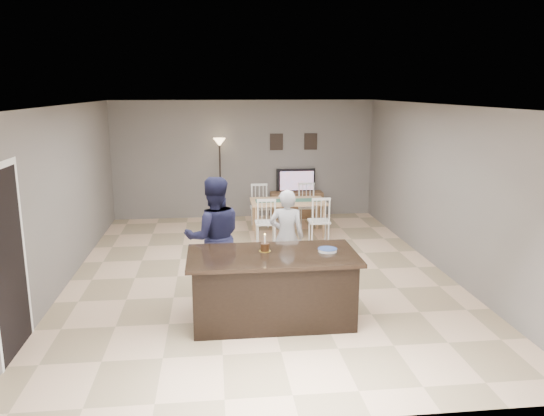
{
  "coord_description": "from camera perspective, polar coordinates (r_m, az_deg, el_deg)",
  "views": [
    {
      "loc": [
        -0.73,
        -8.17,
        2.94
      ],
      "look_at": [
        0.16,
        -0.3,
        1.16
      ],
      "focal_mm": 35.0,
      "sensor_mm": 36.0,
      "label": 1
    }
  ],
  "objects": [
    {
      "name": "television",
      "position": [
        12.34,
        2.63,
        2.98
      ],
      "size": [
        0.91,
        0.12,
        0.53
      ],
      "primitive_type": "imported",
      "rotation": [
        0.0,
        0.0,
        3.14
      ],
      "color": "black",
      "rests_on": "tv_console"
    },
    {
      "name": "birthday_cake",
      "position": [
        6.82,
        -0.78,
        -4.21
      ],
      "size": [
        0.15,
        0.15,
        0.24
      ],
      "color": "gold",
      "rests_on": "kitchen_island"
    },
    {
      "name": "picture_frames",
      "position": [
        12.35,
        2.34,
        7.14
      ],
      "size": [
        1.1,
        0.02,
        0.38
      ],
      "color": "black",
      "rests_on": "room_shell"
    },
    {
      "name": "plate_stack",
      "position": [
        6.86,
        5.99,
        -4.51
      ],
      "size": [
        0.25,
        0.25,
        0.04
      ],
      "color": "white",
      "rests_on": "kitchen_island"
    },
    {
      "name": "doorway",
      "position": [
        6.51,
        -26.57,
        -3.65
      ],
      "size": [
        0.0,
        2.1,
        2.65
      ],
      "color": "black",
      "rests_on": "floor"
    },
    {
      "name": "dining_table",
      "position": [
        10.86,
        1.73,
        0.18
      ],
      "size": [
        1.53,
        1.72,
        0.93
      ],
      "rotation": [
        0.0,
        0.0,
        -0.01
      ],
      "color": "tan",
      "rests_on": "floor"
    },
    {
      "name": "tv_screen_glow",
      "position": [
        12.26,
        2.69,
        2.95
      ],
      "size": [
        0.78,
        0.0,
        0.78
      ],
      "primitive_type": "plane",
      "rotation": [
        1.57,
        0.0,
        3.14
      ],
      "color": "#DB5218",
      "rests_on": "tv_console"
    },
    {
      "name": "floor",
      "position": [
        8.71,
        -1.3,
        -7.03
      ],
      "size": [
        8.0,
        8.0,
        0.0
      ],
      "primitive_type": "plane",
      "color": "#D9B08B",
      "rests_on": "ground"
    },
    {
      "name": "man",
      "position": [
        7.61,
        -6.26,
        -3.14
      ],
      "size": [
        0.92,
        0.76,
        1.75
      ],
      "primitive_type": "imported",
      "rotation": [
        0.0,
        0.0,
        3.26
      ],
      "color": "#171833",
      "rests_on": "floor"
    },
    {
      "name": "kitchen_island",
      "position": [
        6.88,
        0.05,
        -8.5
      ],
      "size": [
        2.15,
        1.1,
        0.9
      ],
      "color": "black",
      "rests_on": "floor"
    },
    {
      "name": "floor_lamp",
      "position": [
        12.03,
        -5.64,
        5.49
      ],
      "size": [
        0.28,
        0.28,
        1.87
      ],
      "color": "black",
      "rests_on": "floor"
    },
    {
      "name": "woman",
      "position": [
        8.11,
        1.58,
        -3.11
      ],
      "size": [
        0.6,
        0.47,
        1.47
      ],
      "primitive_type": "imported",
      "rotation": [
        0.0,
        0.0,
        2.91
      ],
      "color": "#B1B1B5",
      "rests_on": "floor"
    },
    {
      "name": "tv_console",
      "position": [
        12.38,
        2.66,
        0.36
      ],
      "size": [
        1.2,
        0.4,
        0.6
      ],
      "primitive_type": "cube",
      "color": "brown",
      "rests_on": "floor"
    },
    {
      "name": "room_shell",
      "position": [
        8.3,
        -1.35,
        3.93
      ],
      "size": [
        8.0,
        8.0,
        8.0
      ],
      "color": "slate",
      "rests_on": "floor"
    }
  ]
}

